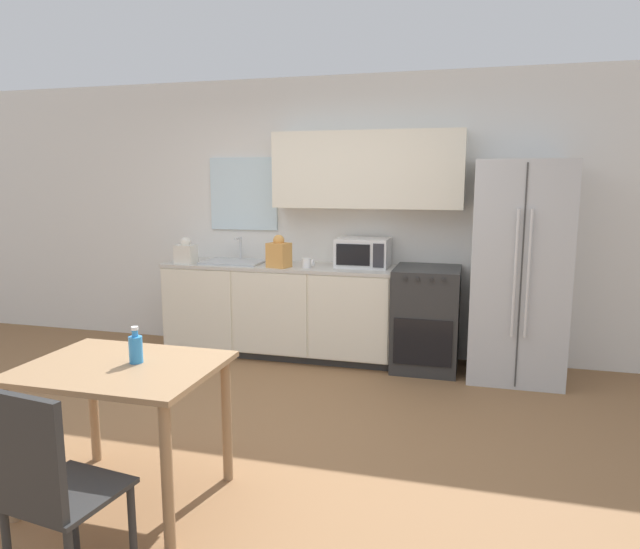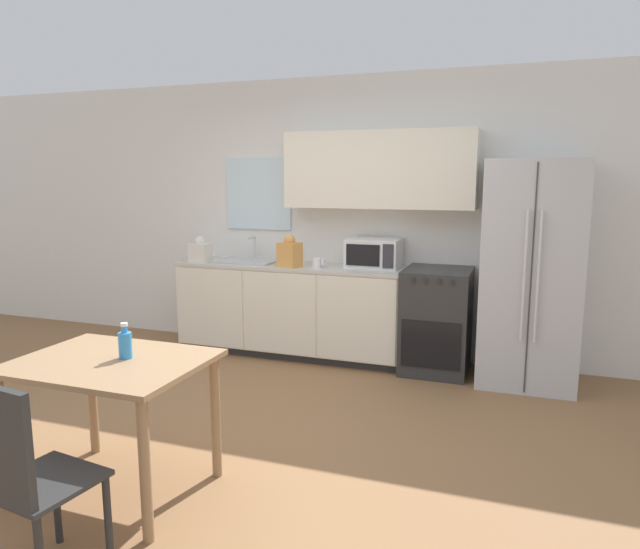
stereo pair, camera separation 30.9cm
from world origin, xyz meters
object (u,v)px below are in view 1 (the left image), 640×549
(microwave, at_px, (363,252))
(dining_table, at_px, (122,387))
(oven_range, at_px, (426,318))
(refrigerator, at_px, (518,271))
(dining_chair_near, at_px, (47,483))
(coffee_mug, at_px, (307,263))
(drink_bottle, at_px, (136,348))

(microwave, height_order, dining_table, microwave)
(oven_range, height_order, refrigerator, refrigerator)
(oven_range, height_order, dining_chair_near, oven_range)
(microwave, xyz_separation_m, dining_table, (-0.76, -2.76, -0.40))
(coffee_mug, relative_size, dining_table, 0.11)
(refrigerator, bearing_deg, drink_bottle, -129.02)
(oven_range, bearing_deg, refrigerator, -2.55)
(microwave, distance_m, dining_table, 2.89)
(refrigerator, relative_size, microwave, 3.85)
(dining_chair_near, bearing_deg, oven_range, 78.45)
(oven_range, xyz_separation_m, refrigerator, (0.77, -0.03, 0.48))
(microwave, xyz_separation_m, coffee_mug, (-0.49, -0.20, -0.09))
(refrigerator, height_order, drink_bottle, refrigerator)
(coffee_mug, height_order, dining_table, coffee_mug)
(dining_table, bearing_deg, drink_bottle, 41.58)
(coffee_mug, bearing_deg, oven_range, 4.85)
(coffee_mug, relative_size, drink_bottle, 0.58)
(drink_bottle, bearing_deg, microwave, 75.52)
(refrigerator, xyz_separation_m, dining_table, (-2.14, -2.62, -0.30))
(refrigerator, bearing_deg, dining_chair_near, -120.14)
(oven_range, xyz_separation_m, microwave, (-0.61, 0.10, 0.57))
(microwave, bearing_deg, coffee_mug, -158.42)
(refrigerator, height_order, microwave, refrigerator)
(refrigerator, bearing_deg, microwave, 174.40)
(oven_range, xyz_separation_m, drink_bottle, (-1.31, -2.60, 0.37))
(microwave, relative_size, drink_bottle, 2.48)
(dining_table, bearing_deg, refrigerator, 50.77)
(coffee_mug, bearing_deg, refrigerator, 1.82)
(microwave, distance_m, coffee_mug, 0.54)
(dining_table, distance_m, drink_bottle, 0.22)
(oven_range, height_order, drink_bottle, drink_bottle)
(refrigerator, bearing_deg, oven_range, 177.45)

